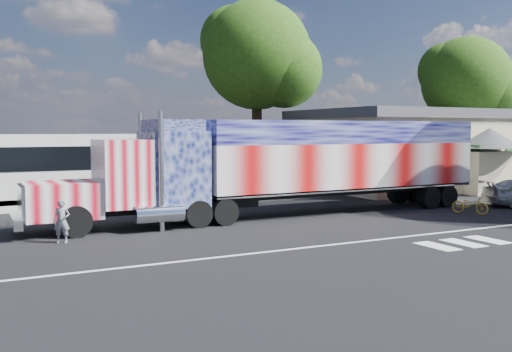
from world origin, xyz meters
name	(u,v)px	position (x,y,z in m)	size (l,w,h in m)	color
ground	(291,231)	(0.00, 0.00, 0.00)	(100.00, 100.00, 0.00)	black
lane_markings	(391,244)	(1.71, -3.77, 0.01)	(30.00, 2.67, 0.01)	silver
semi_truck	(293,163)	(2.13, 3.47, 2.37)	(21.59, 3.41, 4.60)	black
coach_bus	(83,169)	(-5.74, 11.30, 1.90)	(12.58, 2.93, 3.66)	silver
hall_building	(455,148)	(19.92, 10.86, 2.62)	(22.40, 12.80, 5.20)	beige
woman	(62,221)	(-8.25, 1.48, 0.75)	(0.55, 0.36, 1.51)	slate
bicycle	(470,204)	(9.65, 0.07, 0.44)	(0.58, 1.66, 0.87)	gold
tree_far_ne	(468,82)	(27.26, 16.63, 7.98)	(7.92, 7.54, 11.81)	black
tree_ne_a	(259,56)	(7.24, 16.72, 9.00)	(7.93, 7.56, 12.85)	black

